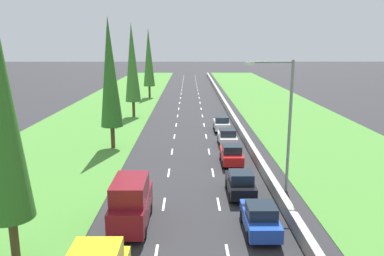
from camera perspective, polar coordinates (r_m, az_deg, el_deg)
name	(u,v)px	position (r m, az deg, el deg)	size (l,w,h in m)	color
ground_plane	(190,106)	(62.45, -0.32, 3.36)	(300.00, 300.00, 0.00)	#28282B
grass_verge_left	(113,106)	(63.69, -11.80, 3.30)	(14.00, 140.00, 0.04)	#478433
grass_verge_right	(277,105)	(64.10, 12.64, 3.32)	(14.00, 140.00, 0.04)	#478433
median_barrier	(225,103)	(62.65, 4.91, 3.74)	(0.44, 120.00, 0.85)	#9E9B93
lane_markings	(190,106)	(62.45, -0.32, 3.37)	(3.64, 116.00, 0.01)	white
blue_hatchback_right_lane	(260,218)	(21.37, 10.16, -13.14)	(1.74, 3.90, 1.72)	#1E47B7
black_hatchback_right_lane	(240,183)	(26.00, 7.28, -8.25)	(1.74, 3.90, 1.72)	black
red_hatchback_right_lane_fourth	(231,154)	(32.42, 5.94, -3.96)	(1.74, 3.90, 1.72)	red
white_hatchback_right_lane	(227,137)	(38.17, 5.31, -1.40)	(1.74, 3.90, 1.72)	white
maroon_van_left_lane	(131,203)	(21.78, -9.12, -10.97)	(1.96, 4.90, 2.82)	maroon
white_hatchback_right_lane_sixth	(221,124)	(44.58, 4.44, 0.66)	(1.74, 3.90, 1.72)	white
poplar_tree_second	(110,73)	(36.83, -12.21, 8.08)	(2.11, 2.11, 12.53)	#4C3823
poplar_tree_third	(132,63)	(52.67, -8.96, 9.64)	(2.12, 2.12, 12.78)	#4C3823
poplar_tree_fourth	(149,58)	(71.55, -6.50, 10.43)	(2.12, 2.12, 12.70)	#4C3823
street_light_mast	(285,117)	(26.09, 13.75, 1.61)	(3.20, 0.28, 9.00)	gray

